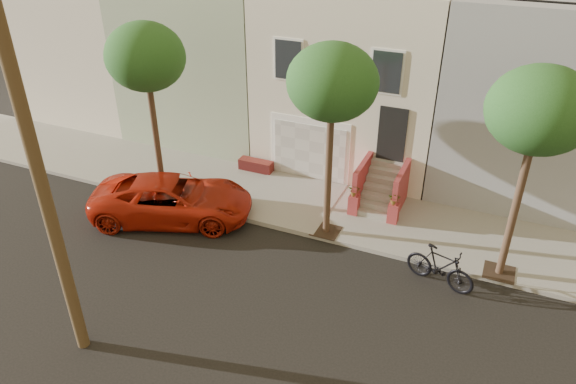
% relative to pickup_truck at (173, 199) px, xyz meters
% --- Properties ---
extents(ground, '(90.00, 90.00, 0.00)m').
position_rel_pickup_truck_xyz_m(ground, '(4.26, -2.78, -0.76)').
color(ground, black).
rests_on(ground, ground).
extents(sidewalk, '(40.00, 3.70, 0.15)m').
position_rel_pickup_truck_xyz_m(sidewalk, '(4.26, 2.57, -0.69)').
color(sidewalk, gray).
rests_on(sidewalk, ground).
extents(house_row, '(33.10, 11.70, 7.00)m').
position_rel_pickup_truck_xyz_m(house_row, '(4.27, 8.41, 2.88)').
color(house_row, beige).
rests_on(house_row, sidewalk).
extents(tree_left, '(2.70, 2.57, 6.30)m').
position_rel_pickup_truck_xyz_m(tree_left, '(-1.24, 1.12, 4.49)').
color(tree_left, '#2D2116').
rests_on(tree_left, sidewalk).
extents(tree_mid, '(2.70, 2.57, 6.30)m').
position_rel_pickup_truck_xyz_m(tree_mid, '(5.26, 1.12, 4.49)').
color(tree_mid, '#2D2116').
rests_on(tree_mid, sidewalk).
extents(tree_right, '(2.70, 2.57, 6.30)m').
position_rel_pickup_truck_xyz_m(tree_right, '(10.76, 1.12, 4.49)').
color(tree_right, '#2D2116').
rests_on(tree_right, sidewalk).
extents(pickup_truck, '(6.02, 4.28, 1.52)m').
position_rel_pickup_truck_xyz_m(pickup_truck, '(0.00, 0.00, 0.00)').
color(pickup_truck, '#AD1F0D').
rests_on(pickup_truck, ground).
extents(motorcycle, '(2.17, 1.14, 1.25)m').
position_rel_pickup_truck_xyz_m(motorcycle, '(9.15, 0.04, -0.14)').
color(motorcycle, black).
rests_on(motorcycle, ground).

